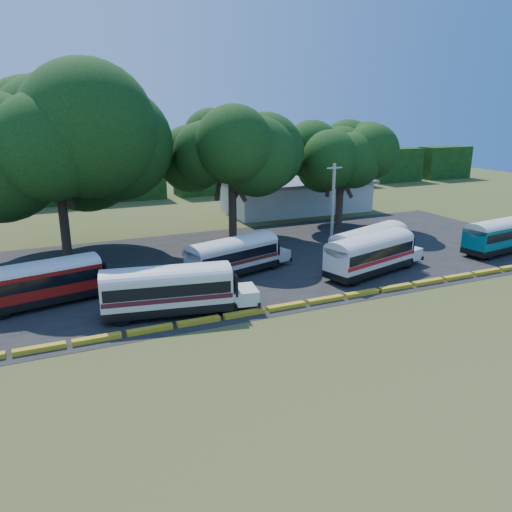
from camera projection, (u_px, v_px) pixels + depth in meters
name	position (u px, v px, depth m)	size (l,w,h in m)	color
ground	(272.00, 318.00, 31.40)	(160.00, 160.00, 0.00)	#384918
asphalt_strip	(221.00, 264.00, 42.32)	(64.00, 24.00, 0.02)	black
curb	(265.00, 310.00, 32.24)	(53.70, 0.45, 0.30)	gold
terminal_building	(297.00, 196.00, 64.18)	(19.00, 9.00, 4.00)	beige
treeline_backdrop	(129.00, 179.00, 72.68)	(130.00, 4.00, 6.00)	black
bus_red	(44.00, 280.00, 33.01)	(9.62, 4.21, 3.07)	black
bus_cream_west	(170.00, 288.00, 31.36)	(10.13, 4.05, 3.24)	black
bus_cream_east	(235.00, 254.00, 39.13)	(9.56, 4.85, 3.06)	black
bus_white_red	(371.00, 252.00, 39.27)	(10.22, 5.00, 3.27)	black
bus_white_blue	(370.00, 243.00, 41.90)	(10.09, 5.69, 3.24)	black
bus_teal	(502.00, 234.00, 45.32)	(9.84, 3.63, 3.16)	black
tree_west	(55.00, 137.00, 41.36)	(14.17, 14.17, 15.63)	#37261B
tree_center	(232.00, 146.00, 47.54)	(10.12, 10.12, 13.08)	#37261B
tree_east	(342.00, 156.00, 54.33)	(8.67, 8.67, 10.98)	#37261B
utility_pole	(333.00, 204.00, 47.40)	(1.60, 0.30, 7.81)	gray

